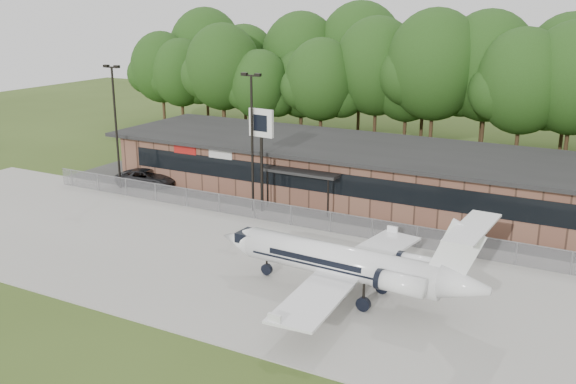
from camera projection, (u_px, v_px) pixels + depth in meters
The scene contains 11 objects.
ground at pixel (165, 318), 31.54m from camera, with size 160.00×160.00×0.00m, color #364A1A.
apron at pixel (251, 262), 38.27m from camera, with size 64.00×18.00×0.08m, color #9E9B93.
parking_lot at pixel (331, 210), 47.98m from camera, with size 50.00×9.00×0.06m, color #383835.
terminal at pixel (355, 170), 51.13m from camera, with size 41.00×11.65×4.30m.
fence at pixel (304, 218), 43.97m from camera, with size 46.00×0.04×1.52m.
treeline at pixel (426, 80), 64.87m from camera, with size 72.00×12.00×15.00m, color #1E3611, non-canonical shape.
light_pole_left at pixel (115, 118), 52.00m from camera, with size 1.55×0.30×10.23m.
light_pole_mid at pixel (252, 133), 46.06m from camera, with size 1.55×0.30×10.23m.
business_jet at pixel (349, 264), 33.28m from camera, with size 15.49×13.78×5.22m.
suv at pixel (146, 178), 54.32m from camera, with size 2.38×5.16×1.43m, color #303033.
pole_sign at pixel (261, 134), 46.06m from camera, with size 2.03×0.42×7.70m.
Camera 1 is at (18.90, -22.19, 14.84)m, focal length 40.00 mm.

